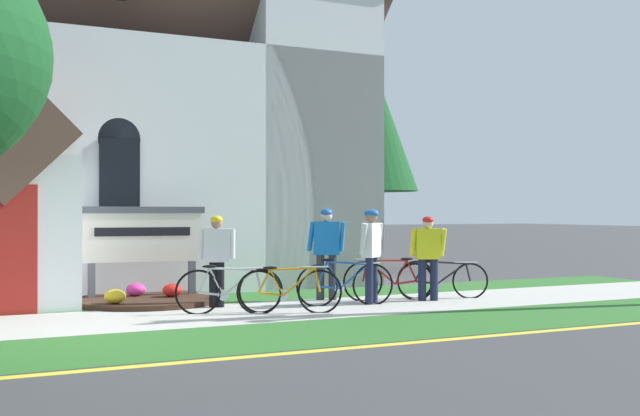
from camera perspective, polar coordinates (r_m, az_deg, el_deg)
The scene contains 18 objects.
ground at distance 14.18m, azimuth -21.49°, elevation -6.98°, with size 140.00×140.00×0.00m, color #3D3D3F.
sidewalk_slab at distance 12.11m, azimuth -12.44°, elevation -8.12°, with size 32.00×2.48×0.01m, color #B7B5AD.
grass_verge at distance 9.88m, azimuth -9.44°, elevation -9.92°, with size 32.00×2.17×0.01m, color #2D6628.
church_lawn at distance 14.14m, azimuth -14.31°, elevation -6.99°, with size 24.00×1.70×0.01m, color #2D6628.
curb_paint_stripe at distance 8.71m, azimuth -7.21°, elevation -11.23°, with size 28.00×0.16×0.01m, color yellow.
church_building at distance 19.93m, azimuth -16.47°, elevation 8.78°, with size 12.13×12.14×13.46m.
church_sign at distance 14.43m, azimuth -13.23°, elevation -2.17°, with size 2.31×0.30×1.75m.
flower_bed at distance 14.12m, azimuth -12.96°, elevation -6.73°, with size 2.61×2.61×0.34m.
bicycle_orange at distance 13.37m, azimuth 1.88°, elevation -5.74°, with size 1.74×0.41×0.85m.
bicycle_yellow at distance 12.44m, azimuth -6.87°, elevation -6.17°, with size 1.74×0.40×0.81m.
bicycle_silver at distance 14.20m, azimuth 5.32°, elevation -5.41°, with size 1.73×0.50×0.82m.
bicycle_white at distance 14.67m, azimuth 9.22°, elevation -5.35°, with size 1.64×0.72×0.78m.
bicycle_black at distance 12.35m, azimuth -2.35°, elevation -6.24°, with size 1.63×0.62×0.79m.
cyclist_in_white_jersey at distance 14.16m, azimuth 8.16°, elevation -3.32°, with size 0.56×0.46×1.57m.
cyclist_in_green_jersey at distance 14.14m, azimuth 0.49°, elevation -2.90°, with size 0.59×0.53×1.72m.
cyclist_in_blue_jersey at distance 13.17m, azimuth -7.81°, elevation -3.48°, with size 0.58×0.38×1.59m.
cyclist_in_red_jersey at distance 13.57m, azimuth 3.90°, elevation -3.06°, with size 0.58×0.52×1.70m.
roadside_conifer at distance 20.92m, azimuth 3.50°, elevation 6.79°, with size 2.86×2.86×6.28m.
Camera 1 is at (-0.89, -10.06, 1.66)m, focal length 42.38 mm.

